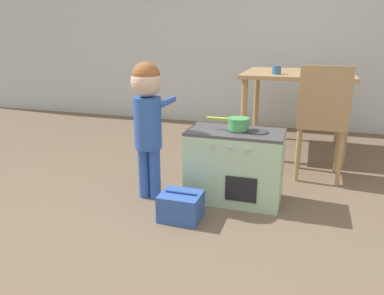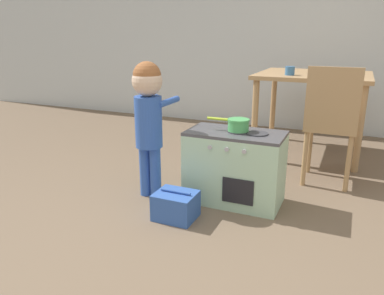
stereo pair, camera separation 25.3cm
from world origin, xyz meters
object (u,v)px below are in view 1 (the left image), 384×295
Objects in this scene: play_kitchen at (235,166)px; dining_table at (297,83)px; child_figure at (148,110)px; toy_basket at (181,206)px; toy_pot at (238,123)px; dining_chair_near at (322,120)px; cup_on_table at (277,70)px.

dining_table is (0.32, 1.35, 0.41)m from play_kitchen.
child_figure is 3.76× the size of toy_basket.
dining_table reaches higher than play_kitchen.
child_figure reaches higher than dining_table.
toy_basket is at bearing -37.39° from child_figure.
play_kitchen is at bearing 14.63° from child_figure.
play_kitchen is 1.45m from dining_table.
toy_basket is at bearing -124.40° from toy_pot.
dining_chair_near reaches higher than toy_basket.
dining_table is at bearing 71.71° from toy_basket.
play_kitchen is 0.30m from toy_pot.
toy_pot is 1.15× the size of toy_basket.
toy_basket is 1.31m from dining_chair_near.
cup_on_table reaches higher than toy_basket.
child_figure reaches higher than cup_on_table.
play_kitchen is 0.70m from child_figure.
dining_chair_near is (0.80, 0.96, 0.39)m from toy_basket.
child_figure is at bearing -165.37° from play_kitchen.
toy_basket is at bearing -130.02° from dining_chair_near.
dining_chair_near is 10.86× the size of cup_on_table.
cup_on_table is at bearing 60.40° from child_figure.
dining_table is 1.11× the size of dining_chair_near.
cup_on_table is (0.13, 1.10, 0.25)m from toy_pot.
play_kitchen is 2.55× the size of toy_basket.
child_figure is at bearing -120.67° from dining_table.
child_figure reaches higher than dining_chair_near.
dining_table is at bearing 106.44° from dining_chair_near.
dining_table is at bearing 77.14° from toy_pot.
toy_basket is 0.25× the size of dining_table.
toy_basket is (0.31, -0.24, -0.54)m from child_figure.
dining_chair_near is (0.23, -0.78, -0.18)m from dining_table.
dining_chair_near is at bearing -73.56° from dining_table.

